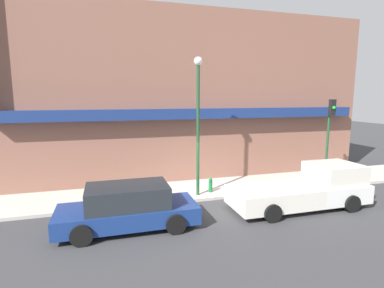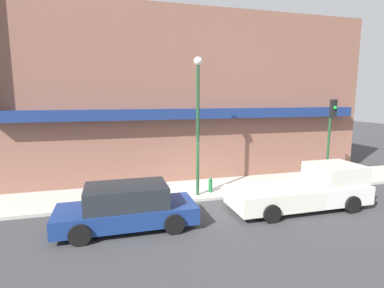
{
  "view_description": "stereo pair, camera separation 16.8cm",
  "coord_description": "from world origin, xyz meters",
  "px_view_note": "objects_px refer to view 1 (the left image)",
  "views": [
    {
      "loc": [
        -4.37,
        -11.7,
        4.44
      ],
      "look_at": [
        -0.63,
        1.17,
        2.33
      ],
      "focal_mm": 28.0,
      "sensor_mm": 36.0,
      "label": 1
    },
    {
      "loc": [
        -4.21,
        -11.75,
        4.44
      ],
      "look_at": [
        -0.63,
        1.17,
        2.33
      ],
      "focal_mm": 28.0,
      "sensor_mm": 36.0,
      "label": 2
    }
  ],
  "objects_px": {
    "parked_car": "(128,207)",
    "street_lamp": "(198,112)",
    "fire_hydrant": "(210,185)",
    "pickup_truck": "(307,189)",
    "traffic_light": "(330,127)"
  },
  "relations": [
    {
      "from": "parked_car",
      "to": "fire_hydrant",
      "type": "xyz_separation_m",
      "value": [
        3.88,
        2.53,
        -0.27
      ]
    },
    {
      "from": "street_lamp",
      "to": "traffic_light",
      "type": "height_order",
      "value": "street_lamp"
    },
    {
      "from": "pickup_truck",
      "to": "fire_hydrant",
      "type": "bearing_deg",
      "value": 141.5
    },
    {
      "from": "pickup_truck",
      "to": "fire_hydrant",
      "type": "distance_m",
      "value": 4.13
    },
    {
      "from": "fire_hydrant",
      "to": "parked_car",
      "type": "bearing_deg",
      "value": -146.9
    },
    {
      "from": "street_lamp",
      "to": "traffic_light",
      "type": "relative_size",
      "value": 1.42
    },
    {
      "from": "pickup_truck",
      "to": "parked_car",
      "type": "xyz_separation_m",
      "value": [
        -7.13,
        -0.0,
        -0.02
      ]
    },
    {
      "from": "parked_car",
      "to": "street_lamp",
      "type": "distance_m",
      "value": 5.02
    },
    {
      "from": "parked_car",
      "to": "street_lamp",
      "type": "relative_size",
      "value": 0.78
    },
    {
      "from": "pickup_truck",
      "to": "parked_car",
      "type": "height_order",
      "value": "pickup_truck"
    },
    {
      "from": "street_lamp",
      "to": "parked_car",
      "type": "bearing_deg",
      "value": -144.18
    },
    {
      "from": "parked_car",
      "to": "traffic_light",
      "type": "height_order",
      "value": "traffic_light"
    },
    {
      "from": "traffic_light",
      "to": "pickup_truck",
      "type": "bearing_deg",
      "value": -141.02
    },
    {
      "from": "fire_hydrant",
      "to": "street_lamp",
      "type": "bearing_deg",
      "value": -162.32
    },
    {
      "from": "parked_car",
      "to": "street_lamp",
      "type": "xyz_separation_m",
      "value": [
        3.21,
        2.32,
        3.09
      ]
    }
  ]
}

